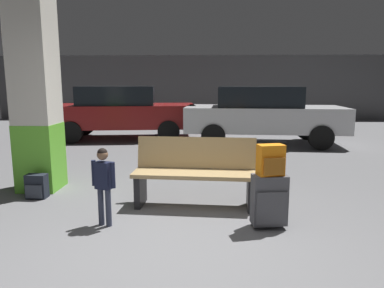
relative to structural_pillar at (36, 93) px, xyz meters
The scene contains 10 objects.
ground_plane 3.25m from the structural_pillar, 40.72° to the left, with size 18.00×18.00×0.10m, color slate.
garage_back_wall 10.96m from the structural_pillar, 78.52° to the left, with size 18.00×0.12×2.80m, color #565658.
structural_pillar is the anchor object (origin of this frame).
bench 2.66m from the structural_pillar, 15.44° to the right, with size 1.63×0.63×0.89m.
suitcase 3.68m from the structural_pillar, 23.31° to the right, with size 0.40×0.27×0.60m.
backpack_bright 3.57m from the structural_pillar, 23.31° to the right, with size 0.31×0.25×0.34m.
child 2.15m from the structural_pillar, 45.48° to the right, with size 0.29×0.22×0.90m.
backpack_dark_floor 1.38m from the structural_pillar, 73.62° to the right, with size 0.29×0.20×0.34m.
parked_car_far 5.07m from the structural_pillar, 89.13° to the left, with size 4.27×2.15×1.51m.
parked_car_near 5.91m from the structural_pillar, 47.01° to the left, with size 4.20×1.99×1.51m.
Camera 1 is at (0.32, -3.08, 1.60)m, focal length 33.35 mm.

